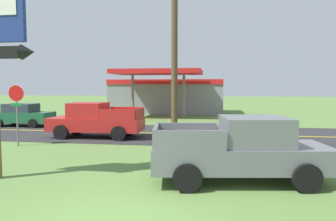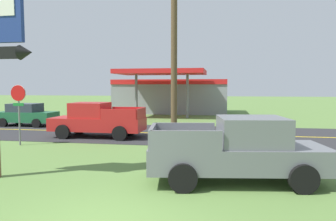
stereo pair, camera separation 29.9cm
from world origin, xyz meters
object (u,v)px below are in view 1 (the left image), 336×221
Objects in this scene: pickup_red_on_road at (95,120)px; car_green_near_lane at (23,115)px; utility_pole at (174,42)px; stop_sign at (17,104)px; gas_station at (167,95)px; pickup_grey_parked_on_lawn at (241,150)px.

pickup_red_on_road reaches higher than car_green_near_lane.
pickup_red_on_road is at bearing 143.08° from utility_pole.
utility_pole reaches higher than stop_sign.
stop_sign reaches higher than car_green_near_lane.
gas_station is 2.21× the size of pickup_grey_parked_on_lawn.
car_green_near_lane is (-4.33, 7.00, -1.20)m from stop_sign.
stop_sign is at bearing -132.43° from pickup_red_on_road.
stop_sign is 8.32m from car_green_near_lane.
stop_sign is 0.33× the size of utility_pole.
utility_pole is at bearing -32.72° from car_green_near_lane.
gas_station reaches higher than car_green_near_lane.
gas_station is 25.57m from pickup_grey_parked_on_lawn.
utility_pole reaches higher than pickup_red_on_road.
pickup_red_on_road is (-7.51, 7.30, 0.00)m from pickup_grey_parked_on_lawn.
stop_sign is 0.57× the size of pickup_red_on_road.
pickup_grey_parked_on_lawn is (6.11, -24.81, -0.98)m from gas_station.
stop_sign is 0.70× the size of car_green_near_lane.
pickup_grey_parked_on_lawn is at bearing -76.17° from gas_station.
gas_station is (-3.61, 21.27, -2.76)m from utility_pole.
gas_station is (4.14, 20.51, -0.08)m from stop_sign.
utility_pole is 2.10× the size of car_green_near_lane.
pickup_grey_parked_on_lawn is at bearing -54.74° from utility_pole.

